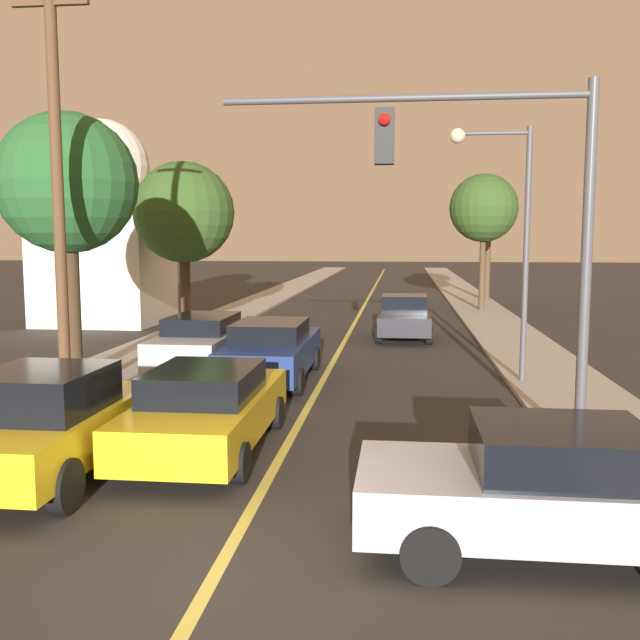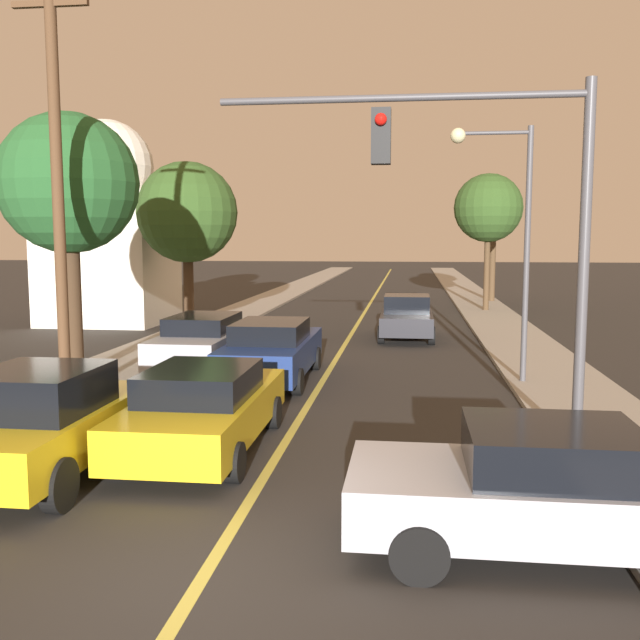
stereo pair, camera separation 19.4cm
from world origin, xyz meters
The scene contains 18 objects.
ground_plane centered at (0.00, 0.00, 0.00)m, with size 200.00×200.00×0.00m, color #2D2B28.
road_surface centered at (0.00, 36.00, 0.01)m, with size 9.01×80.00×0.01m.
sidewalk_left centered at (-5.75, 36.00, 0.06)m, with size 2.50×80.00×0.12m.
sidewalk_right centered at (5.75, 36.00, 0.06)m, with size 2.50×80.00×0.12m.
car_near_lane_front centered at (-1.26, 4.47, 0.74)m, with size 1.98×4.82×1.44m.
car_near_lane_second centered at (-1.26, 10.40, 0.78)m, with size 1.98×5.07×1.52m.
car_outer_lane_front centered at (-3.24, 2.92, 0.84)m, with size 1.98×4.31×1.66m.
car_outer_lane_second centered at (-3.24, 11.36, 0.81)m, with size 1.89×5.11×1.54m.
car_far_oncoming centered at (2.03, 18.20, 0.77)m, with size 1.90×3.92×1.55m.
car_crossing_right centered at (3.59, 1.19, 0.75)m, with size 4.22×2.04×1.46m.
traffic_signal_mast centered at (3.41, 5.20, 4.25)m, with size 6.08×0.42×5.95m.
streetlamp_right centered at (4.35, 10.59, 4.08)m, with size 1.91×0.36×6.02m.
utility_pole_left centered at (-5.10, 7.26, 4.62)m, with size 1.60×0.24×8.68m.
tree_left_near centered at (-6.06, 9.67, 4.81)m, with size 3.37×3.37×6.42m.
tree_left_far centered at (-6.17, 19.21, 4.47)m, with size 3.76×3.76×6.25m.
tree_right_near centered at (5.74, 27.82, 4.92)m, with size 3.22×3.22×6.44m.
tree_right_far centered at (6.56, 32.88, 5.24)m, with size 2.93×2.93×6.64m.
domed_building_left centered at (-10.33, 21.67, 3.91)m, with size 4.66×4.66×8.36m.
Camera 2 is at (2.11, -6.80, 3.55)m, focal length 40.00 mm.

